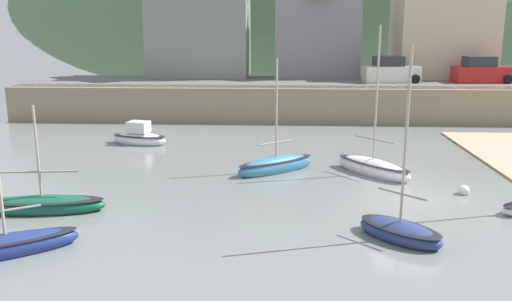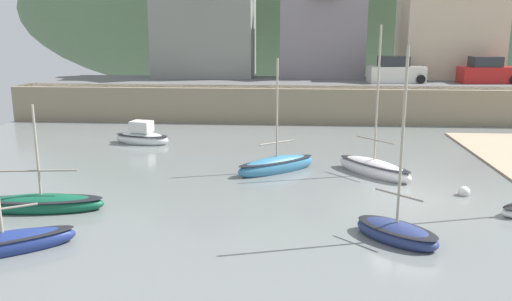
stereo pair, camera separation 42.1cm
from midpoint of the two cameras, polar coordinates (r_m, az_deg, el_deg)
The scene contains 14 objects.
quay_seawall at distance 37.85m, azimuth 9.94°, elevation 5.23°, with size 48.00×9.40×2.40m.
hillside_backdrop at distance 75.00m, azimuth 5.04°, elevation 14.92°, with size 80.00×44.00×25.14m.
waterfront_building_left at distance 45.49m, azimuth -6.37°, elevation 14.25°, with size 8.38×6.20×9.80m.
waterfront_building_centre at distance 44.99m, azimuth 6.30°, elevation 13.48°, with size 7.10×4.58×8.54m.
waterfront_building_right at distance 46.72m, azimuth 19.35°, elevation 13.92°, with size 7.88×5.82×10.33m.
dinghy_open_wooden at distance 24.18m, azimuth 1.68°, elevation -1.58°, with size 3.87×3.29×5.35m.
sailboat_tall_mast at distance 24.26m, azimuth 12.00°, elevation -1.79°, with size 3.45×3.79×6.77m.
sailboat_nearest_shore at distance 20.59m, azimuth -22.57°, elevation -5.44°, with size 4.56×1.73×4.03m.
rowboat_small_beached at distance 17.30m, azimuth -25.94°, elevation -9.19°, with size 4.00×3.02×5.27m.
sailboat_blue_trim at distance 17.22m, azimuth 14.56°, elevation -8.35°, with size 2.94×2.92×6.12m.
motorboat_with_cabin at distance 30.70m, azimuth -12.86°, elevation 1.37°, with size 3.45×1.98×1.48m.
parked_car_near_slipway at distance 41.31m, azimuth 14.00°, elevation 8.27°, with size 4.23×2.05×1.95m.
parked_car_by_wall at distance 43.08m, azimuth 22.82°, elevation 7.83°, with size 4.21×1.98×1.95m.
mooring_buoy at distance 22.48m, azimuth 20.96°, elevation -4.07°, with size 0.46×0.46×0.46m.
Camera 1 is at (-4.87, -19.73, 6.47)m, focal length 37.13 mm.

